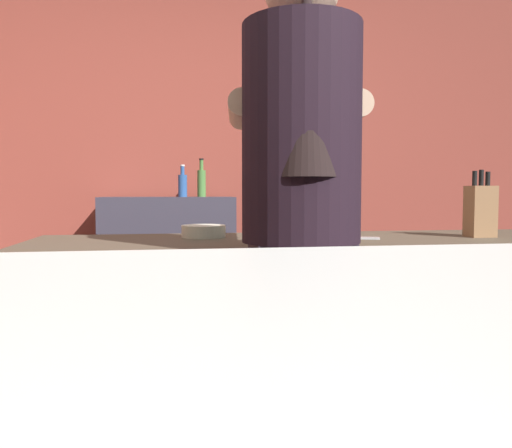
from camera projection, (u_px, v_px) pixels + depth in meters
wall_back at (200, 153)px, 3.39m from camera, size 5.20×0.10×2.70m
prep_counter at (311, 355)px, 1.96m from camera, size 2.10×0.60×0.91m
back_shelf at (169, 282)px, 3.14m from camera, size 0.81×0.36×1.06m
bartender at (301, 211)px, 1.45m from camera, size 0.45×0.53×1.77m
knife_block at (480, 210)px, 1.98m from camera, size 0.10×0.08×0.26m
mixing_bowl at (204, 231)px, 1.97m from camera, size 0.17×0.17×0.05m
chefs_knife at (347, 238)px, 1.90m from camera, size 0.24×0.11×0.01m
bottle_olive_oil at (201, 182)px, 3.20m from camera, size 0.05×0.05×0.24m
bottle_hot_sauce at (183, 184)px, 3.09m from camera, size 0.05×0.05×0.20m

